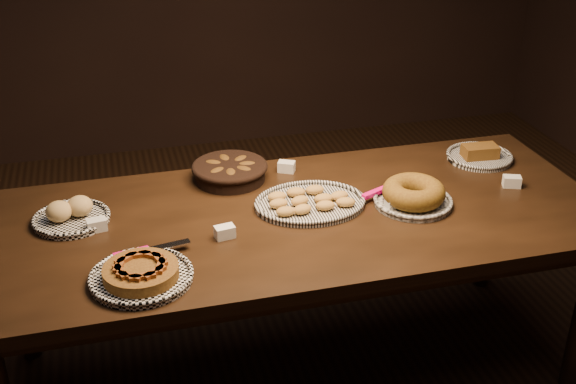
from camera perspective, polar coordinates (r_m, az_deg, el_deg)
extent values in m
plane|color=black|center=(3.17, 0.43, -13.72)|extent=(5.00, 5.00, 0.00)
cube|color=black|center=(2.75, 0.48, -2.20)|extent=(2.40, 1.00, 0.05)
cylinder|color=black|center=(3.22, -20.47, -7.09)|extent=(0.08, 0.08, 0.70)
cylinder|color=black|center=(3.62, 15.53, -2.30)|extent=(0.08, 0.08, 0.70)
torus|color=white|center=(2.39, -11.52, -6.44)|extent=(0.34, 0.34, 0.02)
cylinder|color=#44240D|center=(2.38, -11.55, -6.21)|extent=(0.30, 0.30, 0.04)
cube|color=#622510|center=(2.36, -10.02, -5.74)|extent=(0.05, 0.09, 0.01)
cube|color=#622510|center=(2.39, -10.14, -5.23)|extent=(0.05, 0.09, 0.01)
cube|color=#622510|center=(2.42, -10.81, -4.89)|extent=(0.08, 0.07, 0.01)
cube|color=#622510|center=(2.43, -11.77, -4.86)|extent=(0.08, 0.03, 0.01)
cube|color=#622510|center=(2.42, -12.66, -5.14)|extent=(0.08, 0.07, 0.01)
cube|color=#622510|center=(2.39, -13.17, -5.63)|extent=(0.05, 0.09, 0.01)
cube|color=#622510|center=(2.35, -13.10, -6.15)|extent=(0.05, 0.09, 0.01)
cube|color=#622510|center=(2.32, -12.43, -6.51)|extent=(0.08, 0.07, 0.01)
cube|color=#622510|center=(2.31, -11.44, -6.55)|extent=(0.08, 0.03, 0.01)
cube|color=#622510|center=(2.33, -10.51, -6.26)|extent=(0.08, 0.07, 0.01)
cube|color=#EE0B7A|center=(2.49, -12.28, -4.72)|extent=(0.12, 0.04, 0.02)
cube|color=silver|center=(2.52, -9.41, -4.19)|extent=(0.15, 0.06, 0.00)
torus|color=black|center=(2.78, 1.76, -0.74)|extent=(0.35, 0.35, 0.02)
ellipsoid|color=#AF7F33|center=(2.69, -0.20, -1.54)|extent=(0.08, 0.05, 0.04)
ellipsoid|color=#AF7F33|center=(2.70, 1.14, -1.37)|extent=(0.08, 0.07, 0.04)
ellipsoid|color=#AF7F33|center=(2.73, 2.96, -1.07)|extent=(0.08, 0.05, 0.04)
ellipsoid|color=#AF7F33|center=(2.76, 4.57, -0.80)|extent=(0.08, 0.07, 0.04)
ellipsoid|color=#AF7F33|center=(2.74, -0.76, -0.92)|extent=(0.08, 0.06, 0.04)
ellipsoid|color=#AF7F33|center=(2.76, 0.93, -0.69)|extent=(0.09, 0.07, 0.04)
ellipsoid|color=#AF7F33|center=(2.78, 2.83, -0.51)|extent=(0.08, 0.05, 0.04)
ellipsoid|color=#AF7F33|center=(2.81, 4.08, -0.29)|extent=(0.08, 0.06, 0.04)
ellipsoid|color=#AF7F33|center=(2.80, -0.88, -0.35)|extent=(0.08, 0.05, 0.04)
ellipsoid|color=#AF7F33|center=(2.83, 0.63, -0.01)|extent=(0.08, 0.06, 0.04)
ellipsoid|color=#AF7F33|center=(2.85, 2.13, 0.18)|extent=(0.08, 0.05, 0.04)
torus|color=black|center=(2.83, 9.85, -0.62)|extent=(0.31, 0.31, 0.02)
torus|color=brown|center=(2.82, 9.90, 0.00)|extent=(0.30, 0.30, 0.08)
cube|color=#EE0B7A|center=(2.84, 6.84, -0.05)|extent=(0.12, 0.07, 0.02)
cube|color=silver|center=(2.93, 8.61, 0.62)|extent=(0.15, 0.09, 0.00)
cylinder|color=black|center=(2.99, -4.61, 1.59)|extent=(0.37, 0.37, 0.07)
torus|color=black|center=(2.98, -4.63, 2.00)|extent=(0.31, 0.31, 0.02)
ellipsoid|color=#331D0A|center=(2.98, -3.24, 2.03)|extent=(0.10, 0.06, 0.04)
ellipsoid|color=#331D0A|center=(3.03, -3.77, 2.43)|extent=(0.10, 0.10, 0.04)
ellipsoid|color=#331D0A|center=(3.04, -5.04, 2.49)|extent=(0.06, 0.10, 0.04)
ellipsoid|color=#331D0A|center=(3.01, -5.91, 2.12)|extent=(0.11, 0.09, 0.04)
ellipsoid|color=#331D0A|center=(2.93, -5.61, 1.49)|extent=(0.11, 0.10, 0.04)
ellipsoid|color=#331D0A|center=(2.91, -4.54, 1.35)|extent=(0.06, 0.10, 0.04)
ellipsoid|color=#331D0A|center=(2.94, -3.50, 1.63)|extent=(0.10, 0.10, 0.04)
torus|color=white|center=(2.79, -16.75, -1.92)|extent=(0.29, 0.29, 0.02)
ellipsoid|color=tan|center=(2.78, -17.65, -1.47)|extent=(0.10, 0.10, 0.08)
ellipsoid|color=tan|center=(2.79, -16.13, -1.07)|extent=(0.10, 0.10, 0.08)
torus|color=black|center=(3.28, 14.89, 2.82)|extent=(0.29, 0.29, 0.02)
cube|color=#44240D|center=(3.27, 14.93, 3.12)|extent=(0.16, 0.10, 0.05)
cube|color=white|center=(2.58, -5.02, -3.17)|extent=(0.08, 0.06, 0.04)
cube|color=white|center=(3.06, -0.13, 2.02)|extent=(0.08, 0.07, 0.04)
cube|color=white|center=(2.79, 8.45, -0.89)|extent=(0.07, 0.05, 0.04)
cube|color=white|center=(2.71, -14.87, -2.53)|extent=(0.08, 0.05, 0.04)
cube|color=white|center=(3.07, 17.27, 0.80)|extent=(0.08, 0.07, 0.04)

